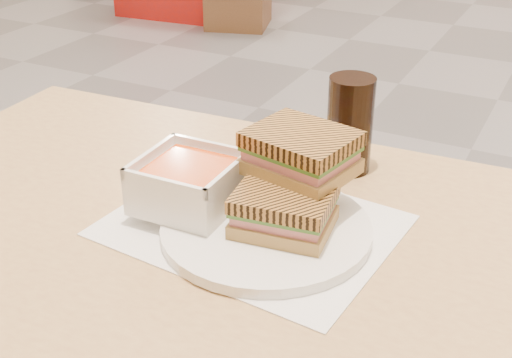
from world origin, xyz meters
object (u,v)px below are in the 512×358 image
at_px(plate, 266,229).
at_px(panini_lower, 284,210).
at_px(main_table, 246,307).
at_px(cola_glass, 350,125).
at_px(soup_bowl, 189,184).

relative_size(plate, panini_lower, 2.08).
relative_size(main_table, plate, 4.44).
height_order(main_table, cola_glass, cola_glass).
relative_size(soup_bowl, cola_glass, 0.87).
xyz_separation_m(main_table, plate, (0.02, 0.02, 0.12)).
bearing_deg(soup_bowl, panini_lower, 1.01).
bearing_deg(panini_lower, soup_bowl, -178.99).
xyz_separation_m(soup_bowl, panini_lower, (0.14, 0.00, -0.00)).
height_order(plate, panini_lower, panini_lower).
xyz_separation_m(soup_bowl, cola_glass, (0.14, 0.23, 0.03)).
relative_size(plate, cola_glass, 1.85).
distance_m(main_table, plate, 0.13).
bearing_deg(main_table, plate, 41.17).
relative_size(main_table, cola_glass, 8.22).
bearing_deg(cola_glass, soup_bowl, -122.22).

